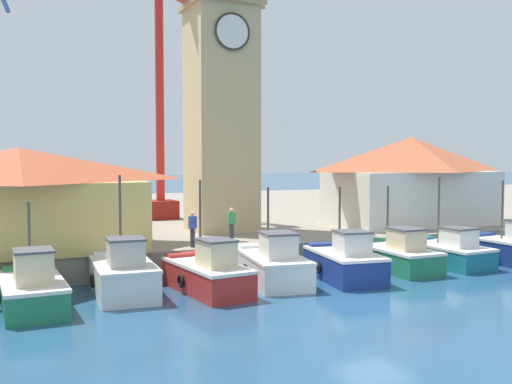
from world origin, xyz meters
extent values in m
plane|color=navy|center=(0.00, 0.00, 0.00)|extent=(300.00, 300.00, 0.00)
cube|color=gray|center=(0.00, 27.60, 0.58)|extent=(120.00, 40.00, 1.15)
cube|color=#237A4C|center=(-11.09, 4.24, 0.46)|extent=(2.13, 4.60, 0.93)
cube|color=#237A4C|center=(-11.16, 6.26, 1.05)|extent=(1.69, 0.66, 0.24)
cube|color=silver|center=(-11.09, 4.24, 0.98)|extent=(2.19, 4.66, 0.12)
cube|color=beige|center=(-11.06, 3.45, 1.58)|extent=(1.23, 1.40, 1.08)
cube|color=#4C4C51|center=(-11.06, 3.45, 2.16)|extent=(1.31, 1.48, 0.08)
cylinder|color=#4C4742|center=(-11.11, 4.81, 2.36)|extent=(0.10, 0.10, 2.63)
cube|color=silver|center=(-7.79, 5.12, 0.57)|extent=(2.30, 4.56, 1.15)
cube|color=silver|center=(-7.70, 7.10, 1.27)|extent=(1.80, 0.69, 0.24)
cube|color=silver|center=(-7.79, 5.12, 1.20)|extent=(2.37, 4.62, 0.12)
cube|color=#B2ADA3|center=(-7.83, 4.34, 1.73)|extent=(1.32, 1.40, 0.95)
cube|color=#4C4C51|center=(-7.83, 4.34, 2.25)|extent=(1.40, 1.48, 0.08)
cylinder|color=#4C4742|center=(-7.77, 5.68, 2.90)|extent=(0.10, 0.10, 3.29)
torus|color=black|center=(-8.91, 5.40, 0.57)|extent=(0.15, 0.53, 0.52)
cube|color=#AD2823|center=(-4.72, 4.28, 0.51)|extent=(2.42, 4.79, 1.02)
cube|color=#AD2823|center=(-4.99, 6.31, 1.14)|extent=(1.63, 0.80, 0.24)
cube|color=silver|center=(-4.72, 4.28, 1.07)|extent=(2.49, 4.86, 0.12)
cube|color=beige|center=(-4.62, 3.48, 1.61)|extent=(1.28, 1.51, 0.97)
cube|color=#4C4C51|center=(-4.62, 3.48, 2.13)|extent=(1.37, 1.60, 0.08)
cylinder|color=#4C4742|center=(-4.80, 4.85, 2.73)|extent=(0.10, 0.10, 3.21)
torus|color=black|center=(-5.75, 4.38, 0.51)|extent=(0.19, 0.53, 0.52)
cube|color=silver|center=(-1.67, 4.86, 0.54)|extent=(2.68, 5.02, 1.08)
cube|color=silver|center=(-1.38, 6.99, 1.20)|extent=(1.81, 0.83, 0.24)
cube|color=silver|center=(-1.67, 4.86, 1.13)|extent=(2.75, 5.09, 0.12)
cube|color=beige|center=(-1.78, 4.03, 1.67)|extent=(1.42, 1.59, 0.96)
cube|color=#4C4C51|center=(-1.78, 4.03, 2.19)|extent=(1.51, 1.68, 0.08)
cylinder|color=#4C4742|center=(-1.59, 5.45, 2.57)|extent=(0.10, 0.10, 2.78)
torus|color=black|center=(-2.74, 5.25, 0.54)|extent=(0.19, 0.53, 0.52)
cube|color=navy|center=(1.40, 4.15, 0.55)|extent=(2.60, 4.54, 1.10)
cube|color=navy|center=(1.65, 6.04, 1.22)|extent=(1.81, 0.82, 0.24)
cube|color=silver|center=(1.40, 4.15, 1.15)|extent=(2.67, 4.61, 0.12)
cube|color=beige|center=(1.30, 3.41, 1.66)|extent=(1.39, 1.44, 0.91)
cube|color=#4C4C51|center=(1.30, 3.41, 2.16)|extent=(1.48, 1.53, 0.08)
cylinder|color=#4C4742|center=(1.47, 4.69, 2.58)|extent=(0.10, 0.10, 2.75)
torus|color=black|center=(0.33, 4.51, 0.55)|extent=(0.19, 0.53, 0.52)
cube|color=#237A4C|center=(4.76, 5.19, 0.47)|extent=(1.99, 4.75, 0.95)
cube|color=#237A4C|center=(4.77, 7.31, 1.07)|extent=(1.68, 0.60, 0.24)
cube|color=silver|center=(4.76, 5.19, 1.00)|extent=(2.05, 4.81, 0.12)
cube|color=beige|center=(4.76, 4.36, 1.51)|extent=(1.19, 1.43, 0.91)
cube|color=#4C4C51|center=(4.76, 4.36, 2.01)|extent=(1.27, 1.51, 0.08)
cylinder|color=#4C4742|center=(4.76, 5.78, 2.47)|extent=(0.10, 0.10, 2.82)
torus|color=black|center=(3.69, 5.43, 0.47)|extent=(0.12, 0.52, 0.52)
cube|color=#196B7F|center=(7.70, 5.09, 0.46)|extent=(2.36, 4.57, 0.91)
cube|color=#196B7F|center=(7.57, 7.06, 1.03)|extent=(1.79, 0.72, 0.24)
cube|color=silver|center=(7.70, 5.09, 0.96)|extent=(2.42, 4.64, 0.12)
cube|color=silver|center=(7.76, 4.32, 1.44)|extent=(1.33, 1.41, 0.83)
cube|color=#4C4C51|center=(7.76, 4.32, 1.89)|extent=(1.41, 1.50, 0.08)
cylinder|color=#4C4742|center=(7.67, 5.65, 2.64)|extent=(0.10, 0.10, 3.23)
torus|color=black|center=(6.58, 5.24, 0.46)|extent=(0.15, 0.53, 0.52)
cube|color=navy|center=(10.80, 4.13, 0.55)|extent=(2.08, 4.19, 1.09)
cube|color=navy|center=(10.65, 5.91, 1.21)|extent=(1.53, 0.72, 0.24)
cube|color=silver|center=(10.80, 4.13, 1.14)|extent=(2.15, 4.26, 0.12)
cylinder|color=#4C4742|center=(10.75, 4.64, 2.64)|extent=(0.10, 0.10, 2.87)
torus|color=black|center=(9.83, 4.26, 0.55)|extent=(0.16, 0.53, 0.52)
cube|color=tan|center=(-0.70, 13.65, 7.21)|extent=(3.36, 3.36, 12.11)
cube|color=tan|center=(-0.70, 13.65, 13.41)|extent=(3.86, 3.86, 0.30)
cylinder|color=white|center=(-0.70, 11.91, 11.74)|extent=(1.85, 0.12, 1.85)
torus|color=#332D23|center=(-0.70, 11.87, 11.74)|extent=(1.97, 0.12, 1.97)
cube|color=tan|center=(-11.22, 10.81, 2.66)|extent=(10.26, 6.68, 3.02)
pyramid|color=#B25133|center=(-11.22, 10.81, 4.91)|extent=(10.66, 7.08, 1.48)
cube|color=silver|center=(10.87, 11.93, 2.76)|extent=(9.54, 5.38, 3.21)
pyramid|color=#C1603D|center=(10.87, 11.93, 5.39)|extent=(9.94, 5.78, 2.06)
cube|color=maroon|center=(-2.26, 21.00, 1.75)|extent=(2.00, 2.00, 1.20)
cylinder|color=red|center=(-2.26, 21.00, 10.87)|extent=(0.56, 0.56, 17.04)
cylinder|color=#33333D|center=(-1.71, 9.46, 1.58)|extent=(0.22, 0.22, 0.85)
cube|color=#338C4C|center=(-1.71, 9.46, 2.28)|extent=(0.34, 0.22, 0.56)
sphere|color=beige|center=(-1.71, 9.46, 2.67)|extent=(0.20, 0.20, 0.20)
cylinder|color=#33333D|center=(-4.04, 8.28, 1.58)|extent=(0.22, 0.22, 0.85)
cube|color=#2D4CA5|center=(-4.04, 8.28, 2.28)|extent=(0.34, 0.22, 0.56)
sphere|color=beige|center=(-4.04, 8.28, 2.67)|extent=(0.20, 0.20, 0.20)
camera|label=1|loc=(-12.08, -17.51, 5.27)|focal=42.00mm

